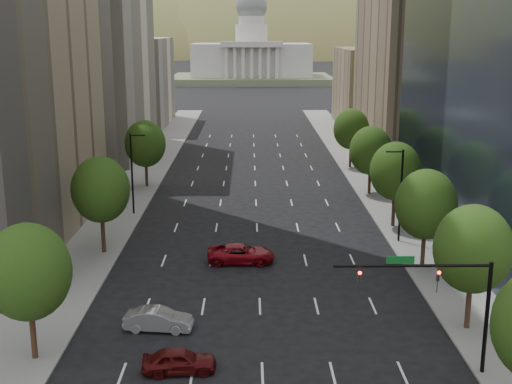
{
  "coord_description": "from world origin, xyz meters",
  "views": [
    {
      "loc": [
        -0.71,
        -5.51,
        19.87
      ],
      "look_at": [
        -0.26,
        42.74,
        8.0
      ],
      "focal_mm": 46.67,
      "sensor_mm": 36.0,
      "label": 1
    }
  ],
  "objects_px": {
    "traffic_signal": "(446,292)",
    "capitol": "(252,60)",
    "car_silver": "(159,320)",
    "car_maroon": "(179,361)",
    "car_red_far": "(241,254)"
  },
  "relations": [
    {
      "from": "traffic_signal",
      "to": "capitol",
      "type": "distance_m",
      "value": 219.99
    },
    {
      "from": "capitol",
      "to": "car_silver",
      "type": "height_order",
      "value": "capitol"
    },
    {
      "from": "traffic_signal",
      "to": "car_silver",
      "type": "bearing_deg",
      "value": 160.74
    },
    {
      "from": "traffic_signal",
      "to": "car_silver",
      "type": "xyz_separation_m",
      "value": [
        -17.45,
        6.1,
        -4.41
      ]
    },
    {
      "from": "traffic_signal",
      "to": "car_maroon",
      "type": "bearing_deg",
      "value": 178.62
    },
    {
      "from": "car_silver",
      "to": "car_red_far",
      "type": "height_order",
      "value": "car_red_far"
    },
    {
      "from": "capitol",
      "to": "car_maroon",
      "type": "bearing_deg",
      "value": -91.29
    },
    {
      "from": "car_silver",
      "to": "car_red_far",
      "type": "distance_m",
      "value": 14.4
    },
    {
      "from": "car_red_far",
      "to": "capitol",
      "type": "bearing_deg",
      "value": -0.83
    },
    {
      "from": "car_red_far",
      "to": "car_silver",
      "type": "bearing_deg",
      "value": 157.5
    },
    {
      "from": "traffic_signal",
      "to": "capitol",
      "type": "relative_size",
      "value": 0.15
    },
    {
      "from": "car_maroon",
      "to": "car_red_far",
      "type": "xyz_separation_m",
      "value": [
        3.43,
        19.07,
        0.06
      ]
    },
    {
      "from": "car_maroon",
      "to": "capitol",
      "type": "bearing_deg",
      "value": -6.09
    },
    {
      "from": "car_maroon",
      "to": "car_silver",
      "type": "xyz_separation_m",
      "value": [
        -1.99,
        5.73,
        0.01
      ]
    },
    {
      "from": "traffic_signal",
      "to": "car_maroon",
      "type": "height_order",
      "value": "traffic_signal"
    }
  ]
}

